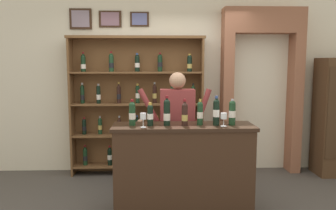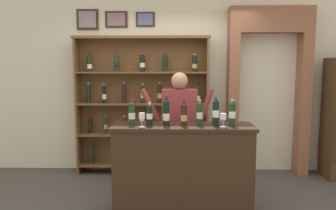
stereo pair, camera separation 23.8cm
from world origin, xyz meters
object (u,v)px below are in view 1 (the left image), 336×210
at_px(tasting_bottle_super_tuscan, 185,114).
at_px(tasting_bottle_rosso, 232,112).
at_px(tasting_bottle_prosecco, 150,114).
at_px(tasting_bottle_grappa, 216,111).
at_px(tasting_counter, 183,168).
at_px(wine_glass_spare, 224,117).
at_px(tasting_bottle_brunello, 200,113).
at_px(wine_glass_right, 143,117).
at_px(tasting_bottle_chianti, 132,113).
at_px(shopkeeper, 177,119).
at_px(tasting_bottle_vin_santo, 167,112).
at_px(wine_shelf, 137,102).

relative_size(tasting_bottle_super_tuscan, tasting_bottle_rosso, 1.01).
bearing_deg(tasting_bottle_prosecco, tasting_bottle_grappa, 0.05).
height_order(tasting_counter, wine_glass_spare, wine_glass_spare).
bearing_deg(tasting_bottle_brunello, wine_glass_right, -168.61).
bearing_deg(wine_glass_spare, tasting_bottle_chianti, 174.47).
bearing_deg(tasting_bottle_super_tuscan, shopkeeper, 94.73).
relative_size(tasting_bottle_brunello, wine_glass_right, 1.84).
xyz_separation_m(wine_glass_right, wine_glass_spare, (0.90, 0.03, -0.01)).
relative_size(tasting_bottle_prosecco, tasting_bottle_rosso, 0.88).
relative_size(tasting_bottle_vin_santo, wine_glass_right, 2.10).
bearing_deg(tasting_bottle_super_tuscan, tasting_bottle_prosecco, 179.77).
bearing_deg(wine_shelf, tasting_bottle_rosso, -51.30).
bearing_deg(wine_glass_spare, tasting_bottle_vin_santo, 172.31).
xyz_separation_m(tasting_bottle_chianti, tasting_bottle_brunello, (0.77, -0.00, -0.00)).
bearing_deg(shopkeeper, tasting_bottle_brunello, -67.66).
height_order(tasting_bottle_chianti, tasting_bottle_rosso, same).
distance_m(tasting_bottle_super_tuscan, tasting_bottle_rosso, 0.54).
height_order(shopkeeper, tasting_bottle_chianti, shopkeeper).
bearing_deg(tasting_bottle_super_tuscan, tasting_bottle_chianti, 176.72).
distance_m(tasting_bottle_prosecco, tasting_bottle_rosso, 0.93).
bearing_deg(tasting_counter, tasting_bottle_rosso, -2.49).
bearing_deg(tasting_counter, tasting_bottle_chianti, -179.61).
height_order(tasting_bottle_brunello, wine_glass_spare, tasting_bottle_brunello).
height_order(tasting_counter, tasting_bottle_prosecco, tasting_bottle_prosecco).
relative_size(wine_shelf, wine_glass_spare, 13.98).
height_order(tasting_bottle_chianti, wine_glass_right, tasting_bottle_chianti).
bearing_deg(tasting_bottle_rosso, tasting_bottle_prosecco, -179.25).
height_order(tasting_bottle_chianti, tasting_bottle_grappa, tasting_bottle_grappa).
relative_size(tasting_counter, tasting_bottle_brunello, 5.49).
height_order(wine_shelf, tasting_bottle_brunello, wine_shelf).
distance_m(tasting_bottle_vin_santo, wine_glass_right, 0.29).
height_order(tasting_bottle_chianti, tasting_bottle_super_tuscan, tasting_bottle_super_tuscan).
height_order(tasting_bottle_prosecco, wine_glass_right, tasting_bottle_prosecco).
distance_m(tasting_counter, tasting_bottle_vin_santo, 0.69).
bearing_deg(shopkeeper, tasting_counter, -86.10).
bearing_deg(tasting_bottle_super_tuscan, wine_shelf, 112.88).
distance_m(tasting_bottle_chianti, tasting_bottle_grappa, 0.95).
bearing_deg(tasting_bottle_prosecco, shopkeeper, 59.42).
xyz_separation_m(shopkeeper, wine_glass_right, (-0.42, -0.68, 0.14)).
xyz_separation_m(shopkeeper, tasting_bottle_vin_santo, (-0.15, -0.56, 0.18)).
bearing_deg(wine_glass_spare, tasting_bottle_rosso, 35.32).
bearing_deg(wine_glass_right, tasting_bottle_chianti, 133.93).
bearing_deg(wine_glass_spare, shopkeeper, 126.64).
bearing_deg(tasting_bottle_grappa, tasting_bottle_chianti, 178.09).
height_order(tasting_bottle_rosso, wine_glass_right, tasting_bottle_rosso).
relative_size(tasting_bottle_super_tuscan, wine_glass_spare, 1.98).
xyz_separation_m(tasting_bottle_prosecco, tasting_bottle_vin_santo, (0.19, 0.02, 0.02)).
bearing_deg(wine_shelf, tasting_bottle_super_tuscan, -67.12).
xyz_separation_m(tasting_bottle_prosecco, wine_glass_spare, (0.82, -0.07, -0.02)).
bearing_deg(tasting_bottle_rosso, shopkeeper, 136.25).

